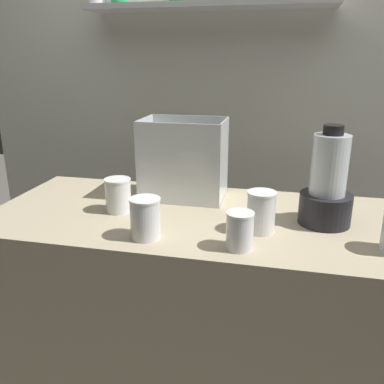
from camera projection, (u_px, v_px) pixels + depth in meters
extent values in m
cube|color=tan|center=(192.00, 324.00, 1.54)|extent=(1.40, 0.64, 0.90)
cube|color=silver|center=(227.00, 92.00, 2.00)|extent=(2.60, 0.04, 2.50)
cube|color=silver|center=(208.00, 6.00, 1.79)|extent=(1.12, 0.20, 0.02)
cube|color=white|center=(184.00, 196.00, 1.58)|extent=(0.31, 0.20, 0.01)
cube|color=white|center=(177.00, 165.00, 1.44)|extent=(0.31, 0.01, 0.30)
cube|color=white|center=(190.00, 153.00, 1.62)|extent=(0.31, 0.01, 0.30)
cube|color=white|center=(145.00, 157.00, 1.56)|extent=(0.01, 0.20, 0.30)
cube|color=white|center=(223.00, 161.00, 1.50)|extent=(0.01, 0.20, 0.30)
cone|color=orange|center=(182.00, 191.00, 1.57)|extent=(0.16, 0.07, 0.03)
cone|color=orange|center=(183.00, 191.00, 1.57)|extent=(0.14, 0.11, 0.03)
cone|color=orange|center=(175.00, 191.00, 1.58)|extent=(0.17, 0.07, 0.02)
cone|color=orange|center=(173.00, 191.00, 1.58)|extent=(0.16, 0.04, 0.03)
cone|color=orange|center=(191.00, 187.00, 1.55)|extent=(0.03, 0.17, 0.02)
cone|color=orange|center=(174.00, 186.00, 1.55)|extent=(0.14, 0.10, 0.02)
cone|color=orange|center=(198.00, 185.00, 1.55)|extent=(0.07, 0.16, 0.03)
cone|color=orange|center=(179.00, 184.00, 1.56)|extent=(0.17, 0.09, 0.03)
cylinder|color=black|center=(325.00, 209.00, 1.31)|extent=(0.17, 0.17, 0.10)
cylinder|color=silver|center=(330.00, 165.00, 1.26)|extent=(0.11, 0.11, 0.19)
cylinder|color=yellow|center=(327.00, 188.00, 1.29)|extent=(0.10, 0.10, 0.04)
cylinder|color=black|center=(334.00, 130.00, 1.23)|extent=(0.06, 0.06, 0.03)
cylinder|color=white|center=(118.00, 196.00, 1.41)|extent=(0.09, 0.09, 0.11)
cylinder|color=maroon|center=(119.00, 202.00, 1.42)|extent=(0.08, 0.08, 0.07)
cylinder|color=white|center=(117.00, 180.00, 1.39)|extent=(0.09, 0.09, 0.01)
cylinder|color=white|center=(145.00, 219.00, 1.20)|extent=(0.09, 0.09, 0.12)
cylinder|color=maroon|center=(146.00, 226.00, 1.21)|extent=(0.08, 0.08, 0.08)
cylinder|color=white|center=(145.00, 199.00, 1.18)|extent=(0.09, 0.09, 0.01)
cylinder|color=white|center=(240.00, 232.00, 1.13)|extent=(0.08, 0.08, 0.10)
cylinder|color=yellow|center=(239.00, 237.00, 1.14)|extent=(0.07, 0.07, 0.07)
cylinder|color=white|center=(240.00, 214.00, 1.12)|extent=(0.08, 0.08, 0.01)
cylinder|color=white|center=(261.00, 213.00, 1.24)|extent=(0.09, 0.09, 0.12)
cylinder|color=red|center=(261.00, 221.00, 1.25)|extent=(0.08, 0.08, 0.07)
cylinder|color=white|center=(262.00, 193.00, 1.22)|extent=(0.09, 0.09, 0.01)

